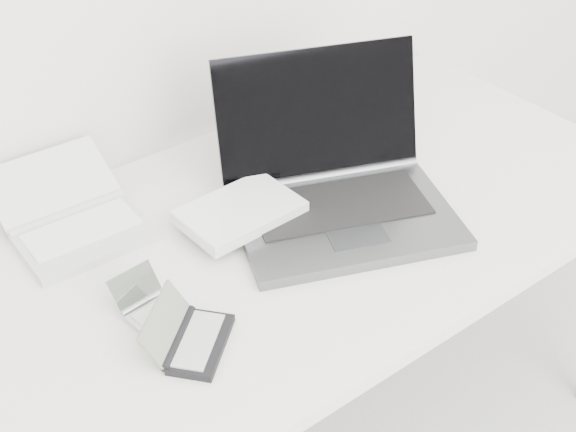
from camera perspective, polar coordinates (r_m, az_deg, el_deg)
desk at (r=1.64m, az=-0.03°, el=-1.96°), size 1.60×0.80×0.73m
laptop_large at (r=1.62m, az=2.35°, el=1.72°), size 0.58×0.52×0.28m
netbook_open_white at (r=1.64m, az=-14.91°, el=-0.35°), size 0.26×0.32×0.09m
pda_silver at (r=1.42m, az=-9.88°, el=-6.39°), size 0.10×0.12×0.06m
palmtop_charcoal at (r=1.36m, az=-6.91°, el=-8.66°), size 0.19×0.19×0.07m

